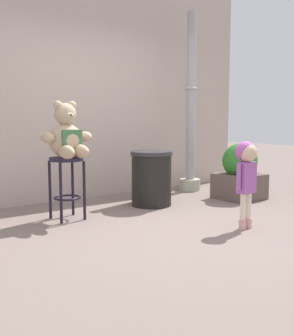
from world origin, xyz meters
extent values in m
plane|color=slate|center=(0.00, 0.00, 0.00)|extent=(24.00, 24.00, 0.00)
cube|color=#BBA79B|center=(0.00, 2.10, 1.69)|extent=(6.04, 0.30, 3.38)
cylinder|color=#1F1C2E|center=(-0.71, 0.96, 0.69)|extent=(0.38, 0.38, 0.04)
cylinder|color=black|center=(-0.85, 0.82, 0.33)|extent=(0.03, 0.03, 0.67)
cylinder|color=black|center=(-0.56, 0.82, 0.33)|extent=(0.03, 0.03, 0.67)
cylinder|color=black|center=(-0.85, 1.10, 0.33)|extent=(0.03, 0.03, 0.67)
cylinder|color=black|center=(-0.56, 1.10, 0.33)|extent=(0.03, 0.03, 0.67)
torus|color=black|center=(-0.71, 0.96, 0.25)|extent=(0.31, 0.31, 0.02)
sphere|color=tan|center=(-0.71, 0.96, 0.89)|extent=(0.38, 0.38, 0.38)
cube|color=#386A41|center=(-0.71, 0.81, 0.90)|extent=(0.23, 0.03, 0.23)
sphere|color=tan|center=(-0.71, 0.96, 1.18)|extent=(0.24, 0.24, 0.24)
ellipsoid|color=#B5AC8D|center=(-0.71, 0.86, 1.17)|extent=(0.10, 0.08, 0.07)
sphere|color=black|center=(-0.71, 0.83, 1.17)|extent=(0.03, 0.03, 0.03)
sphere|color=tan|center=(-0.79, 0.96, 1.28)|extent=(0.10, 0.10, 0.10)
sphere|color=tan|center=(-0.62, 0.96, 1.28)|extent=(0.10, 0.10, 0.10)
ellipsoid|color=tan|center=(-0.93, 0.93, 0.93)|extent=(0.13, 0.21, 0.12)
ellipsoid|color=tan|center=(-0.48, 0.93, 0.93)|extent=(0.13, 0.21, 0.12)
ellipsoid|color=tan|center=(-0.79, 0.78, 0.78)|extent=(0.13, 0.32, 0.15)
ellipsoid|color=tan|center=(-0.62, 0.78, 0.78)|extent=(0.13, 0.32, 0.15)
cylinder|color=#DEA19C|center=(0.55, -0.52, 0.05)|extent=(0.08, 0.08, 0.11)
cylinder|color=beige|center=(0.55, -0.52, 0.24)|extent=(0.06, 0.06, 0.27)
cylinder|color=#DEA19C|center=(0.64, -0.52, 0.05)|extent=(0.08, 0.08, 0.11)
cylinder|color=beige|center=(0.64, -0.52, 0.24)|extent=(0.06, 0.06, 0.27)
cube|color=#A156AB|center=(0.59, -0.52, 0.54)|extent=(0.19, 0.11, 0.32)
cylinder|color=#A156AB|center=(0.47, -0.52, 0.55)|extent=(0.05, 0.05, 0.27)
cylinder|color=#A156AB|center=(0.71, -0.52, 0.55)|extent=(0.05, 0.05, 0.27)
sphere|color=#D8B293|center=(0.59, -0.52, 0.79)|extent=(0.20, 0.20, 0.20)
sphere|color=#AA4FA3|center=(0.59, -0.49, 0.80)|extent=(0.21, 0.21, 0.21)
cylinder|color=black|center=(0.51, 0.98, 0.33)|extent=(0.52, 0.52, 0.66)
cylinder|color=#2D2D33|center=(0.51, 0.98, 0.69)|extent=(0.55, 0.55, 0.05)
cylinder|color=#ACAF98|center=(1.68, 1.51, 0.09)|extent=(0.32, 0.32, 0.18)
cylinder|color=#A39EA1|center=(1.68, 1.51, 1.46)|extent=(0.14, 0.14, 2.56)
torus|color=#ADA89E|center=(1.68, 1.51, 1.59)|extent=(0.18, 0.18, 0.04)
cube|color=brown|center=(1.77, 0.58, 0.18)|extent=(0.58, 0.58, 0.36)
sphere|color=#2C7426|center=(1.77, 0.58, 0.54)|extent=(0.49, 0.49, 0.49)
camera|label=1|loc=(-2.76, -3.29, 1.16)|focal=44.59mm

